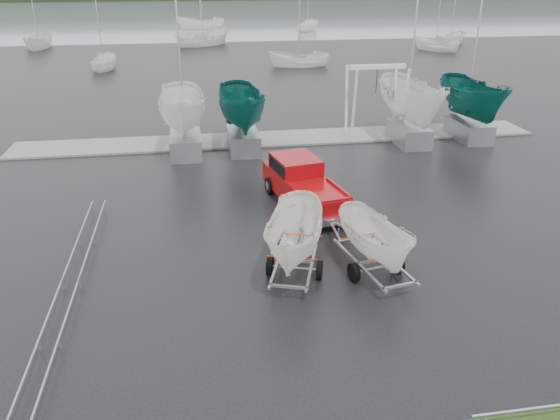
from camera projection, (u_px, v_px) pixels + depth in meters
The scene contains 21 objects.
ground_plane at pixel (337, 239), 20.03m from camera, with size 120.00×120.00×0.00m, color black.
lake at pixel (211, 18), 110.29m from camera, with size 300.00×300.00×0.00m, color slate.
dock at pixel (280, 138), 31.75m from camera, with size 30.00×3.00×0.12m, color gray.
pickup_truck at pixel (301, 182), 22.75m from camera, with size 2.85×5.76×1.83m.
trailer_hitched at pixel (378, 206), 16.81m from camera, with size 1.88×3.76×4.38m.
trailer_parked at pixel (296, 196), 16.69m from camera, with size 2.25×3.79×5.03m.
boat_hoist at pixel (376, 90), 31.51m from camera, with size 3.30×2.18×4.12m.
keelboat_0 at pixel (181, 81), 27.60m from camera, with size 2.44×3.20×10.61m.
keelboat_1 at pixel (242, 81), 28.27m from camera, with size 2.38×3.20×7.43m.
keelboat_2 at pixel (415, 70), 29.33m from camera, with size 2.57×3.20×10.75m.
keelboat_3 at pixel (477, 73), 30.28m from camera, with size 2.40×3.20×10.57m.
mast_rack_0 at pixel (86, 236), 19.47m from camera, with size 0.56×6.50×0.06m.
mast_rack_1 at pixel (49, 339), 14.05m from camera, with size 0.56×6.50×0.06m.
moored_boat_0 at pixel (104, 69), 53.96m from camera, with size 2.27×2.32×10.82m.
moored_boat_1 at pixel (203, 46), 70.58m from camera, with size 4.18×4.15×11.98m.
moored_boat_2 at pixel (299, 67), 55.38m from camera, with size 2.58×2.52×11.11m.
moored_boat_3 at pixel (450, 44), 71.87m from camera, with size 3.37×3.36×11.15m.
moored_boat_4 at pixel (40, 48), 68.29m from camera, with size 2.77×2.85×11.64m.
moored_boat_5 at pixel (201, 29), 90.35m from camera, with size 3.17×3.10×11.94m.
moored_boat_6 at pixel (435, 51), 66.28m from camera, with size 3.32×3.34×11.17m.
moored_boat_7 at pixel (307, 31), 87.10m from camera, with size 3.45×3.48×11.35m.
Camera 1 is at (-4.96, -17.32, 9.08)m, focal length 35.00 mm.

